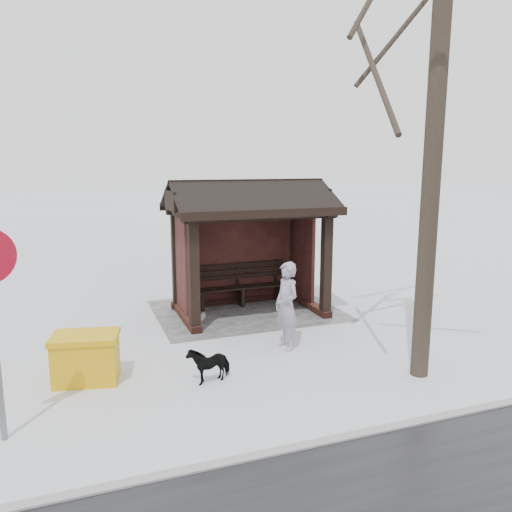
{
  "coord_description": "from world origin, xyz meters",
  "views": [
    {
      "loc": [
        3.7,
        10.55,
        3.45
      ],
      "look_at": [
        0.13,
        0.8,
        1.5
      ],
      "focal_mm": 35.0,
      "sensor_mm": 36.0,
      "label": 1
    }
  ],
  "objects_px": {
    "dog": "(209,363)",
    "grit_bin": "(86,358)",
    "bus_shelter": "(247,220)",
    "pedestrian": "(287,306)"
  },
  "relations": [
    {
      "from": "pedestrian",
      "to": "bus_shelter",
      "type": "bearing_deg",
      "value": 169.48
    },
    {
      "from": "dog",
      "to": "pedestrian",
      "type": "bearing_deg",
      "value": 102.6
    },
    {
      "from": "dog",
      "to": "grit_bin",
      "type": "height_order",
      "value": "grit_bin"
    },
    {
      "from": "dog",
      "to": "grit_bin",
      "type": "xyz_separation_m",
      "value": [
        1.84,
        -0.64,
        0.11
      ]
    },
    {
      "from": "bus_shelter",
      "to": "grit_bin",
      "type": "bearing_deg",
      "value": 36.8
    },
    {
      "from": "pedestrian",
      "to": "grit_bin",
      "type": "relative_size",
      "value": 1.45
    },
    {
      "from": "pedestrian",
      "to": "grit_bin",
      "type": "distance_m",
      "value": 3.61
    },
    {
      "from": "bus_shelter",
      "to": "dog",
      "type": "distance_m",
      "value": 4.27
    },
    {
      "from": "dog",
      "to": "grit_bin",
      "type": "distance_m",
      "value": 1.95
    },
    {
      "from": "dog",
      "to": "grit_bin",
      "type": "bearing_deg",
      "value": -123.57
    }
  ]
}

